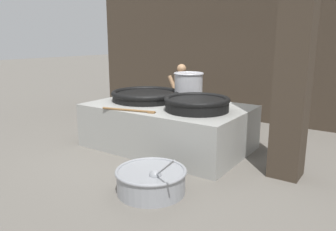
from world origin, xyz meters
The scene contains 10 objects.
ground_plane centered at (0.00, 0.00, 0.00)m, with size 60.00×60.00×0.00m, color #666059.
back_wall centered at (0.00, 3.09, 2.01)m, with size 8.96×0.24×4.01m, color #382D23.
support_pillar centered at (2.33, -0.12, 2.01)m, with size 0.46×0.46×4.01m, color #382D23.
hearth_platform centered at (0.00, 0.00, 0.42)m, with size 3.06×1.93×0.85m.
giant_wok_near centered at (-0.65, 0.13, 0.96)m, with size 1.43×1.43×0.21m.
giant_wok_far centered at (0.72, -0.13, 0.98)m, with size 1.18×1.18×0.25m.
stock_pot centered at (0.07, 0.65, 1.15)m, with size 0.62×0.62×0.58m.
stirring_paddle centered at (-0.21, -0.85, 0.87)m, with size 1.01×0.32×0.04m.
cook centered at (-0.57, 1.38, 0.83)m, with size 0.38×0.58×1.53m.
prep_bowl_vegetables centered at (0.94, -1.79, 0.19)m, with size 1.18×1.00×0.76m.
Camera 1 is at (3.52, -5.14, 2.09)m, focal length 35.00 mm.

